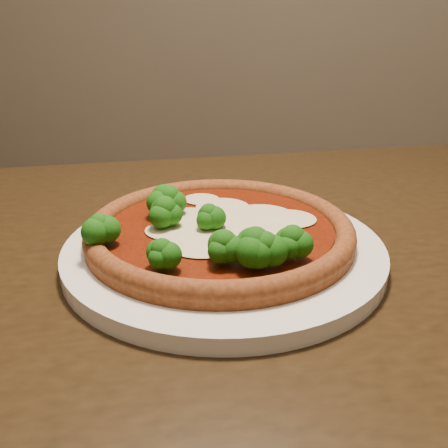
# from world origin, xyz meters

# --- Properties ---
(dining_table) EXTENTS (1.41, 1.06, 0.75)m
(dining_table) POSITION_xyz_m (0.08, 0.10, 0.65)
(dining_table) COLOR black
(dining_table) RESTS_ON floor
(plate) EXTENTS (0.35, 0.35, 0.02)m
(plate) POSITION_xyz_m (0.07, 0.04, 0.76)
(plate) COLOR silver
(plate) RESTS_ON dining_table
(pizza) EXTENTS (0.30, 0.30, 0.06)m
(pizza) POSITION_xyz_m (0.06, 0.04, 0.78)
(pizza) COLOR brown
(pizza) RESTS_ON plate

